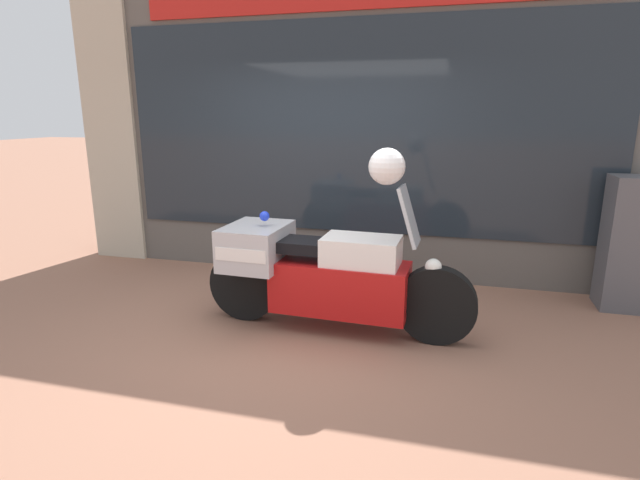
{
  "coord_description": "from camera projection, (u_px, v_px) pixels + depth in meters",
  "views": [
    {
      "loc": [
        1.4,
        -3.85,
        1.91
      ],
      "look_at": [
        0.18,
        0.73,
        0.69
      ],
      "focal_mm": 28.0,
      "sensor_mm": 36.0,
      "label": 1
    }
  ],
  "objects": [
    {
      "name": "white_helmet",
      "position": [
        387.0,
        167.0,
        4.04
      ],
      "size": [
        0.3,
        0.3,
        0.3
      ],
      "primitive_type": "sphere",
      "color": "white",
      "rests_on": "paramedic_motorcycle"
    },
    {
      "name": "ground_plane",
      "position": [
        280.0,
        334.0,
        4.42
      ],
      "size": [
        60.0,
        60.0,
        0.0
      ],
      "primitive_type": "plane",
      "color": "#8E604C"
    },
    {
      "name": "paramedic_motorcycle",
      "position": [
        319.0,
        271.0,
        4.44
      ],
      "size": [
        2.44,
        0.71,
        1.33
      ],
      "rotation": [
        0.0,
        0.0,
        -0.04
      ],
      "color": "black",
      "rests_on": "ground"
    },
    {
      "name": "shop_building",
      "position": [
        304.0,
        132.0,
        5.96
      ],
      "size": [
        6.53,
        0.55,
        3.35
      ],
      "color": "#56514C",
      "rests_on": "ground"
    },
    {
      "name": "window_display",
      "position": [
        356.0,
        234.0,
        6.14
      ],
      "size": [
        5.35,
        0.3,
        1.9
      ],
      "color": "slate",
      "rests_on": "ground"
    }
  ]
}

